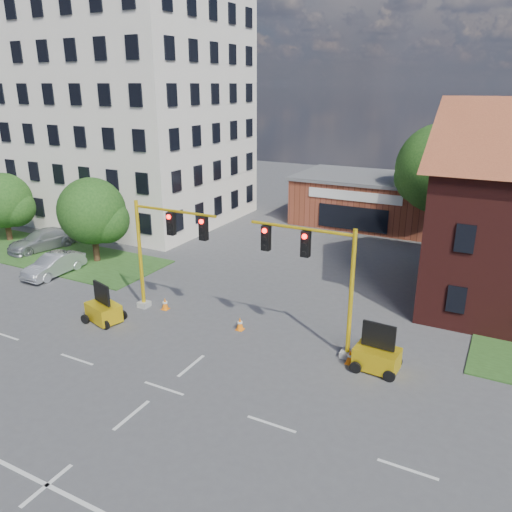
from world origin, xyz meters
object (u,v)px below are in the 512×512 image
at_px(signal_mast_west, 163,245).
at_px(trailer_west, 104,310).
at_px(signal_mast_east, 317,273).
at_px(trailer_east, 377,356).
at_px(pickup_white, 473,308).

xyz_separation_m(signal_mast_west, trailer_west, (-2.31, -2.46, -3.26)).
xyz_separation_m(signal_mast_east, trailer_west, (-11.02, -2.46, -3.26)).
xyz_separation_m(signal_mast_east, trailer_east, (3.12, -0.44, -3.24)).
bearing_deg(pickup_white, signal_mast_east, 157.38).
bearing_deg(trailer_west, signal_mast_west, 63.68).
xyz_separation_m(trailer_west, pickup_white, (17.42, 9.34, 0.02)).
xyz_separation_m(signal_mast_west, signal_mast_east, (8.71, 0.00, 0.00)).
relative_size(signal_mast_west, trailer_east, 2.86).
distance_m(trailer_east, pickup_white, 8.03).
relative_size(signal_mast_east, trailer_east, 2.86).
bearing_deg(trailer_east, trailer_west, -168.53).
relative_size(signal_mast_east, pickup_white, 1.27).
height_order(trailer_west, trailer_east, trailer_east).
distance_m(signal_mast_east, trailer_east, 4.52).
relative_size(signal_mast_west, pickup_white, 1.27).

